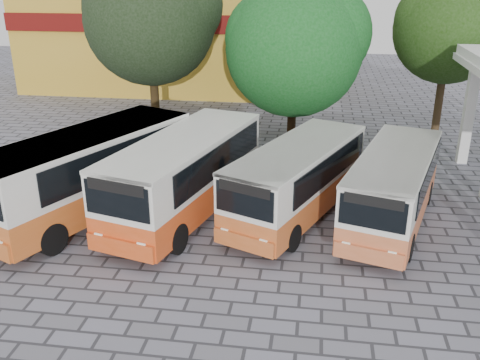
% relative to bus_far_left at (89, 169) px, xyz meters
% --- Properties ---
extents(ground, '(90.00, 90.00, 0.00)m').
position_rel_bus_far_left_xyz_m(ground, '(7.38, -2.40, -1.83)').
color(ground, slate).
rests_on(ground, ground).
extents(shophouse_block, '(20.40, 10.40, 8.30)m').
position_rel_bus_far_left_xyz_m(shophouse_block, '(-3.62, 23.58, 2.33)').
color(shophouse_block, '#B68B23').
rests_on(shophouse_block, ground).
extents(bus_far_left, '(6.03, 9.44, 3.17)m').
position_rel_bus_far_left_xyz_m(bus_far_left, '(0.00, 0.00, 0.00)').
color(bus_far_left, '#BD551C').
rests_on(bus_far_left, ground).
extents(bus_centre_left, '(4.64, 8.91, 3.04)m').
position_rel_bus_far_left_xyz_m(bus_centre_left, '(3.53, 0.49, -0.08)').
color(bus_centre_left, '#CD4414').
rests_on(bus_centre_left, ground).
extents(bus_centre_right, '(5.13, 8.22, 2.76)m').
position_rel_bus_far_left_xyz_m(bus_centre_right, '(7.65, 0.95, -0.24)').
color(bus_centre_right, '#BF5621').
rests_on(bus_centre_right, ground).
extents(bus_far_right, '(4.30, 7.92, 2.69)m').
position_rel_bus_far_left_xyz_m(bus_far_right, '(11.07, 0.77, -0.28)').
color(bus_far_right, '#C25F34').
rests_on(bus_far_right, ground).
extents(tree_left, '(7.64, 7.28, 9.73)m').
position_rel_bus_far_left_xyz_m(tree_left, '(-1.03, 12.12, 4.50)').
color(tree_left, '#362713').
rests_on(tree_left, ground).
extents(tree_middle, '(7.41, 7.06, 8.43)m').
position_rel_bus_far_left_xyz_m(tree_middle, '(7.00, 10.55, 3.30)').
color(tree_middle, black).
rests_on(tree_middle, ground).
extents(tree_right, '(6.11, 5.82, 8.67)m').
position_rel_bus_far_left_xyz_m(tree_right, '(14.96, 12.93, 4.11)').
color(tree_right, '#48341F').
rests_on(tree_right, ground).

